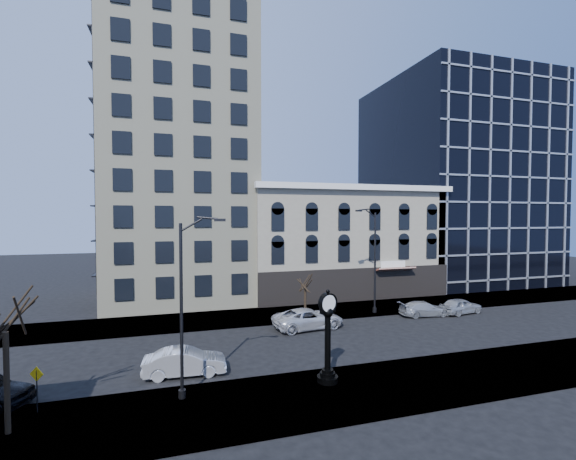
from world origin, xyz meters
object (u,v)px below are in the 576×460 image
object	(u,v)px
car_near_b	(185,362)
street_clock	(328,340)
street_lamp_near	(195,259)
warning_sign	(37,381)

from	to	relation	value
car_near_b	street_clock	bearing A→B (deg)	-111.42
street_lamp_near	warning_sign	world-z (taller)	street_lamp_near
street_clock	street_lamp_near	xyz separation A→B (m)	(-6.95, 0.21, 4.63)
warning_sign	street_clock	bearing A→B (deg)	21.78
street_clock	car_near_b	bearing A→B (deg)	137.33
street_clock	warning_sign	bearing A→B (deg)	159.07
street_clock	street_lamp_near	world-z (taller)	street_lamp_near
warning_sign	car_near_b	size ratio (longest dim) A/B	0.46
warning_sign	car_near_b	bearing A→B (deg)	46.78
street_lamp_near	car_near_b	distance (m)	7.06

